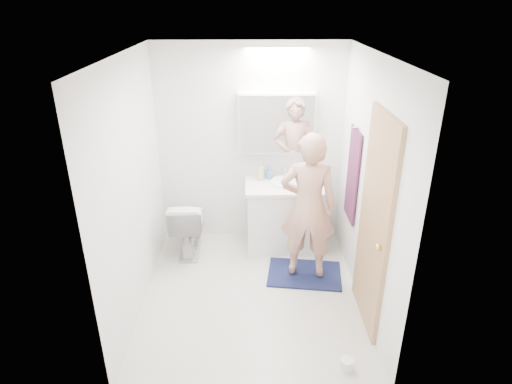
{
  "coord_description": "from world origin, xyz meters",
  "views": [
    {
      "loc": [
        -0.02,
        -3.68,
        2.84
      ],
      "look_at": [
        0.05,
        0.25,
        1.05
      ],
      "focal_mm": 30.45,
      "sensor_mm": 36.0,
      "label": 1
    }
  ],
  "objects_px": {
    "soap_bottle_b": "(269,172)",
    "toilet_paper_roll": "(347,364)",
    "medicine_cabinet": "(276,123)",
    "toilet": "(188,225)",
    "soap_bottle_a": "(261,171)",
    "person": "(308,207)",
    "vanity_cabinet": "(285,217)",
    "toothbrush_cup": "(306,176)"
  },
  "relations": [
    {
      "from": "person",
      "to": "soap_bottle_b",
      "type": "xyz_separation_m",
      "value": [
        -0.37,
        0.82,
        0.06
      ]
    },
    {
      "from": "vanity_cabinet",
      "to": "toilet_paper_roll",
      "type": "xyz_separation_m",
      "value": [
        0.37,
        -1.98,
        -0.34
      ]
    },
    {
      "from": "soap_bottle_a",
      "to": "person",
      "type": "bearing_deg",
      "value": -59.24
    },
    {
      "from": "toilet",
      "to": "medicine_cabinet",
      "type": "bearing_deg",
      "value": -163.34
    },
    {
      "from": "medicine_cabinet",
      "to": "soap_bottle_a",
      "type": "xyz_separation_m",
      "value": [
        -0.18,
        -0.06,
        -0.57
      ]
    },
    {
      "from": "medicine_cabinet",
      "to": "soap_bottle_a",
      "type": "relative_size",
      "value": 3.87
    },
    {
      "from": "vanity_cabinet",
      "to": "medicine_cabinet",
      "type": "bearing_deg",
      "value": 118.29
    },
    {
      "from": "toilet",
      "to": "soap_bottle_b",
      "type": "bearing_deg",
      "value": -163.69
    },
    {
      "from": "medicine_cabinet",
      "to": "person",
      "type": "xyz_separation_m",
      "value": [
        0.29,
        -0.85,
        -0.65
      ]
    },
    {
      "from": "person",
      "to": "soap_bottle_b",
      "type": "relative_size",
      "value": 9.5
    },
    {
      "from": "medicine_cabinet",
      "to": "toilet_paper_roll",
      "type": "height_order",
      "value": "medicine_cabinet"
    },
    {
      "from": "vanity_cabinet",
      "to": "person",
      "type": "relative_size",
      "value": 0.56
    },
    {
      "from": "vanity_cabinet",
      "to": "toothbrush_cup",
      "type": "distance_m",
      "value": 0.56
    },
    {
      "from": "vanity_cabinet",
      "to": "soap_bottle_a",
      "type": "height_order",
      "value": "soap_bottle_a"
    },
    {
      "from": "vanity_cabinet",
      "to": "soap_bottle_a",
      "type": "xyz_separation_m",
      "value": [
        -0.29,
        0.15,
        0.54
      ]
    },
    {
      "from": "soap_bottle_a",
      "to": "toilet_paper_roll",
      "type": "distance_m",
      "value": 2.4
    },
    {
      "from": "person",
      "to": "soap_bottle_a",
      "type": "xyz_separation_m",
      "value": [
        -0.47,
        0.79,
        0.09
      ]
    },
    {
      "from": "vanity_cabinet",
      "to": "toilet",
      "type": "height_order",
      "value": "vanity_cabinet"
    },
    {
      "from": "soap_bottle_b",
      "to": "toilet_paper_roll",
      "type": "height_order",
      "value": "soap_bottle_b"
    },
    {
      "from": "soap_bottle_b",
      "to": "toilet_paper_roll",
      "type": "xyz_separation_m",
      "value": [
        0.56,
        -2.16,
        -0.85
      ]
    },
    {
      "from": "medicine_cabinet",
      "to": "soap_bottle_b",
      "type": "relative_size",
      "value": 5.24
    },
    {
      "from": "medicine_cabinet",
      "to": "soap_bottle_b",
      "type": "height_order",
      "value": "medicine_cabinet"
    },
    {
      "from": "toilet",
      "to": "soap_bottle_a",
      "type": "relative_size",
      "value": 3.08
    },
    {
      "from": "soap_bottle_a",
      "to": "toilet_paper_roll",
      "type": "relative_size",
      "value": 2.07
    },
    {
      "from": "vanity_cabinet",
      "to": "soap_bottle_b",
      "type": "height_order",
      "value": "soap_bottle_b"
    },
    {
      "from": "vanity_cabinet",
      "to": "toilet_paper_roll",
      "type": "height_order",
      "value": "vanity_cabinet"
    },
    {
      "from": "soap_bottle_b",
      "to": "toilet_paper_roll",
      "type": "distance_m",
      "value": 2.39
    },
    {
      "from": "soap_bottle_a",
      "to": "toothbrush_cup",
      "type": "bearing_deg",
      "value": 1.05
    },
    {
      "from": "soap_bottle_a",
      "to": "toilet_paper_roll",
      "type": "xyz_separation_m",
      "value": [
        0.66,
        -2.13,
        -0.88
      ]
    },
    {
      "from": "medicine_cabinet",
      "to": "soap_bottle_b",
      "type": "bearing_deg",
      "value": -158.42
    },
    {
      "from": "person",
      "to": "soap_bottle_b",
      "type": "height_order",
      "value": "person"
    },
    {
      "from": "toilet_paper_roll",
      "to": "medicine_cabinet",
      "type": "bearing_deg",
      "value": 102.38
    },
    {
      "from": "medicine_cabinet",
      "to": "toothbrush_cup",
      "type": "distance_m",
      "value": 0.73
    },
    {
      "from": "soap_bottle_b",
      "to": "toothbrush_cup",
      "type": "height_order",
      "value": "soap_bottle_b"
    },
    {
      "from": "soap_bottle_a",
      "to": "soap_bottle_b",
      "type": "height_order",
      "value": "soap_bottle_a"
    },
    {
      "from": "medicine_cabinet",
      "to": "soap_bottle_b",
      "type": "distance_m",
      "value": 0.6
    },
    {
      "from": "medicine_cabinet",
      "to": "toothbrush_cup",
      "type": "xyz_separation_m",
      "value": [
        0.36,
        -0.05,
        -0.63
      ]
    },
    {
      "from": "vanity_cabinet",
      "to": "toothbrush_cup",
      "type": "bearing_deg",
      "value": 32.62
    },
    {
      "from": "person",
      "to": "toilet",
      "type": "bearing_deg",
      "value": -13.92
    },
    {
      "from": "soap_bottle_b",
      "to": "soap_bottle_a",
      "type": "bearing_deg",
      "value": -164.19
    },
    {
      "from": "vanity_cabinet",
      "to": "soap_bottle_b",
      "type": "distance_m",
      "value": 0.58
    },
    {
      "from": "soap_bottle_a",
      "to": "toilet_paper_roll",
      "type": "height_order",
      "value": "soap_bottle_a"
    }
  ]
}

